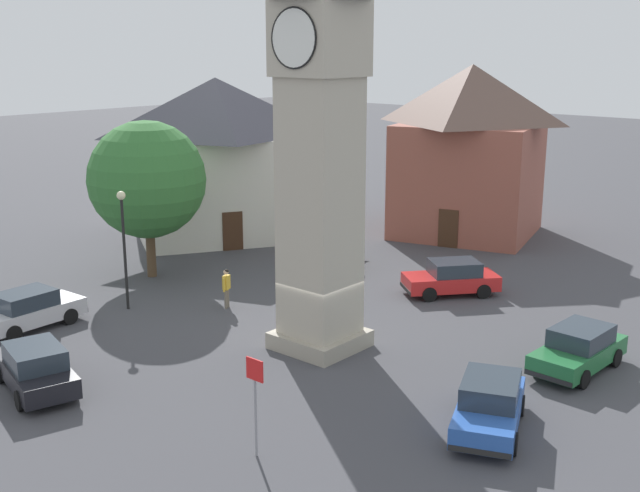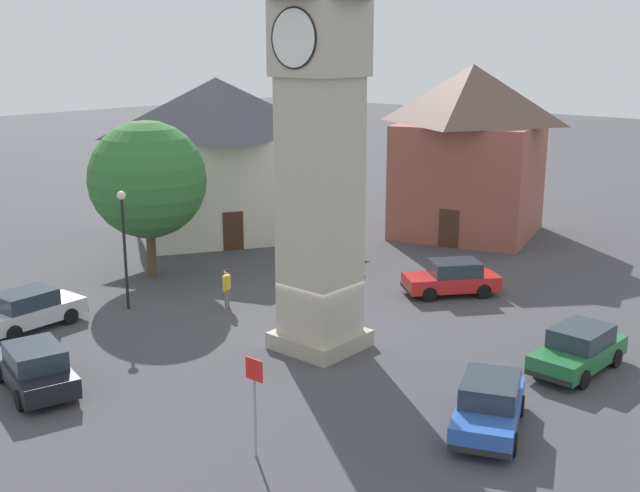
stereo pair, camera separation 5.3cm
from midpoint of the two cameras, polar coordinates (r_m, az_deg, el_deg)
ground_plane at (r=29.19m, az=0.05°, el=-7.28°), size 200.00×200.00×0.00m
clock_tower at (r=27.14m, az=0.06°, el=13.06°), size 3.42×3.42×17.44m
car_blue_kerb at (r=28.31m, az=18.22°, el=-7.09°), size 1.96×4.20×1.53m
car_silver_kerb at (r=38.56m, az=1.01°, el=-0.68°), size 3.50×4.42×1.53m
car_red_corner at (r=23.52m, az=12.16°, el=-11.16°), size 3.14×4.46×1.53m
car_white_side at (r=32.77m, az=-20.22°, el=-4.33°), size 1.97×4.21×1.53m
car_black_far at (r=35.35m, az=9.54°, el=-2.28°), size 3.92×4.26×1.53m
car_green_alley at (r=27.02m, az=-19.81°, el=-8.27°), size 4.43×2.71×1.53m
pedestrian at (r=33.27m, az=-6.71°, el=-2.79°), size 0.34×0.52×1.69m
tree at (r=37.63m, az=-12.30°, el=4.70°), size 5.48×5.48×7.42m
building_shop_left at (r=46.21m, az=10.80°, el=6.88°), size 9.49×9.40×9.70m
building_terrace_right at (r=45.39m, az=-7.34°, el=6.43°), size 11.29×11.96×8.98m
lamp_post at (r=33.29m, az=-13.94°, el=1.07°), size 0.36×0.36×5.01m
road_sign at (r=21.23m, az=-4.67°, el=-10.37°), size 0.60×0.07×2.80m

